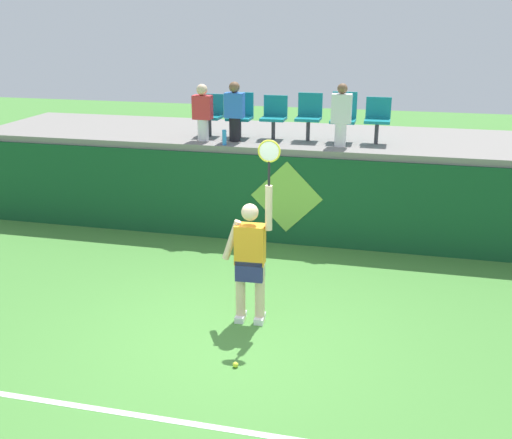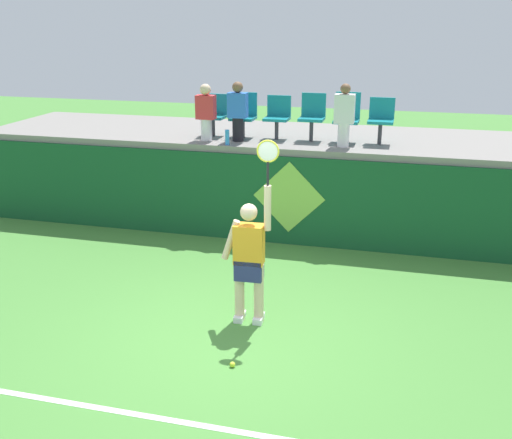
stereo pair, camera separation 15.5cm
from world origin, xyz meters
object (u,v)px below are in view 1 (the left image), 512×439
stadium_chair_3 (309,114)px  spectator_2 (203,111)px  tennis_player (251,257)px  stadium_chair_2 (274,115)px  stadium_chair_5 (378,117)px  stadium_chair_0 (211,113)px  stadium_chair_1 (240,113)px  stadium_chair_4 (343,115)px  tennis_ball (236,365)px  water_bottle (224,138)px  spectator_0 (341,114)px  spectator_1 (235,111)px

stadium_chair_3 → spectator_2: bearing=-165.9°
tennis_player → stadium_chair_3: size_ratio=2.92×
stadium_chair_2 → stadium_chair_3: size_ratio=0.93×
stadium_chair_5 → stadium_chair_0: bearing=179.9°
stadium_chair_1 → stadium_chair_5: stadium_chair_1 is taller
spectator_2 → stadium_chair_5: bearing=8.5°
stadium_chair_1 → stadium_chair_4: size_ratio=0.93×
tennis_ball → stadium_chair_4: stadium_chair_4 is taller
stadium_chair_3 → stadium_chair_1: bearing=179.9°
tennis_ball → stadium_chair_2: size_ratio=0.08×
stadium_chair_3 → stadium_chair_5: 1.22m
tennis_player → spectator_2: (-1.72, 3.38, 1.31)m
water_bottle → spectator_2: size_ratio=0.26×
stadium_chair_3 → tennis_player: bearing=-92.1°
stadium_chair_2 → stadium_chair_4: stadium_chair_4 is taller
stadium_chair_0 → spectator_2: (0.00, -0.46, 0.10)m
stadium_chair_4 → tennis_ball: bearing=-97.5°
stadium_chair_4 → stadium_chair_5: (0.60, -0.01, -0.01)m
stadium_chair_0 → stadium_chair_5: stadium_chair_5 is taller
stadium_chair_3 → spectator_0: 0.75m
spectator_0 → stadium_chair_4: bearing=90.0°
stadium_chair_2 → stadium_chair_3: 0.64m
tennis_player → stadium_chair_3: (0.14, 3.85, 1.25)m
tennis_player → stadium_chair_4: (0.76, 3.85, 1.26)m
stadium_chair_1 → spectator_2: size_ratio=0.80×
water_bottle → spectator_0: bearing=10.4°
spectator_0 → spectator_1: 1.90m
water_bottle → stadium_chair_1: bearing=83.7°
tennis_player → water_bottle: 3.43m
stadium_chair_2 → spectator_2: spectator_2 is taller
stadium_chair_0 → stadium_chair_4: size_ratio=0.88×
stadium_chair_4 → spectator_0: spectator_0 is taller
stadium_chair_0 → stadium_chair_2: (1.22, -0.00, 0.01)m
stadium_chair_1 → stadium_chair_3: size_ratio=0.97×
water_bottle → stadium_chair_1: stadium_chair_1 is taller
spectator_2 → spectator_0: bearing=1.2°
spectator_2 → tennis_player: bearing=-63.0°
stadium_chair_3 → stadium_chair_5: (1.22, -0.01, -0.01)m
spectator_0 → spectator_1: size_ratio=1.02×
stadium_chair_0 → stadium_chair_2: size_ratio=0.99×
stadium_chair_3 → spectator_2: (-1.86, -0.47, 0.06)m
stadium_chair_4 → spectator_1: bearing=-167.9°
tennis_ball → spectator_2: (-1.82, 4.52, 2.19)m
water_bottle → spectator_1: (0.09, 0.38, 0.42)m
stadium_chair_1 → stadium_chair_5: size_ratio=1.02×
tennis_player → stadium_chair_4: size_ratio=2.80×
stadium_chair_3 → spectator_1: bearing=-162.6°
stadium_chair_0 → spectator_2: spectator_2 is taller
tennis_player → spectator_2: spectator_2 is taller
stadium_chair_3 → spectator_0: bearing=-34.0°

